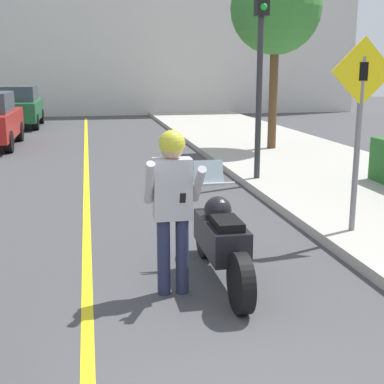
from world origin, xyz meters
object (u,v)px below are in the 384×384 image
at_px(parked_car_green, 17,106).
at_px(crossing_sign, 360,117).
at_px(motorcycle, 221,239).
at_px(street_tree, 276,9).
at_px(traffic_light, 261,41).
at_px(person_biker, 173,195).

bearing_deg(parked_car_green, crossing_sign, -68.57).
bearing_deg(motorcycle, street_tree, 67.32).
xyz_separation_m(motorcycle, traffic_light, (2.00, 4.86, 2.41)).
relative_size(person_biker, traffic_light, 0.45).
height_order(person_biker, street_tree, street_tree).
bearing_deg(person_biker, parked_car_green, 101.69).
relative_size(person_biker, street_tree, 0.35).
bearing_deg(motorcycle, crossing_sign, 26.27).
xyz_separation_m(person_biker, traffic_light, (2.59, 5.12, 1.81)).
xyz_separation_m(motorcycle, crossing_sign, (2.19, 1.08, 1.24)).
bearing_deg(crossing_sign, parked_car_green, 111.43).
bearing_deg(crossing_sign, person_biker, -154.26).
relative_size(motorcycle, parked_car_green, 0.54).
bearing_deg(street_tree, crossing_sign, -101.10).
xyz_separation_m(street_tree, parked_car_green, (-7.99, 8.62, -3.10)).
bearing_deg(motorcycle, parked_car_green, 103.69).
bearing_deg(parked_car_green, street_tree, -47.16).
height_order(traffic_light, street_tree, street_tree).
relative_size(crossing_sign, parked_car_green, 0.63).
distance_m(person_biker, street_tree, 10.53).
distance_m(person_biker, parked_car_green, 18.17).
bearing_deg(crossing_sign, motorcycle, -153.73).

